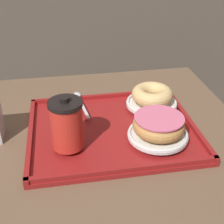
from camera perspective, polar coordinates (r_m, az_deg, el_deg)
name	(u,v)px	position (r m, az deg, el deg)	size (l,w,h in m)	color
cafe_table	(103,182)	(0.98, -1.61, -12.74)	(0.82, 0.81, 0.72)	brown
serving_tray	(112,129)	(0.87, 0.00, -3.22)	(0.45, 0.37, 0.02)	maroon
coffee_cup_front	(67,124)	(0.75, -8.27, -2.17)	(0.08, 0.08, 0.13)	red
plate_with_chocolate_donut	(158,134)	(0.82, 8.37, -4.04)	(0.16, 0.16, 0.01)	white
donut_chocolate_glazed	(159,125)	(0.80, 8.53, -2.29)	(0.13, 0.13, 0.05)	tan
plate_with_plain_donut	(152,103)	(0.96, 7.25, 1.66)	(0.15, 0.15, 0.01)	white
donut_plain	(152,95)	(0.94, 7.36, 3.18)	(0.12, 0.12, 0.04)	#DBB270
spoon	(79,99)	(0.98, -6.02, 2.42)	(0.04, 0.16, 0.01)	silver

